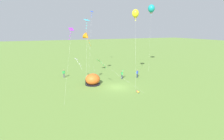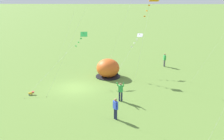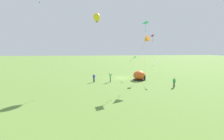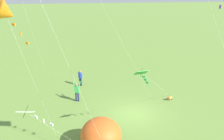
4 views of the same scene
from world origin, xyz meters
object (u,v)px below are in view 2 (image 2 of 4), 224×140
kite_white (138,38)px  kite_green (82,37)px  toddler_crawling (31,93)px  person_flying_kite (121,91)px  person_strolling (165,59)px  popup_tent (108,68)px  person_near_tent (116,108)px

kite_white → kite_green: 6.80m
toddler_crawling → person_flying_kite: bearing=81.3°
kite_white → toddler_crawling: bearing=-54.8°
person_strolling → kite_green: size_ratio=0.27×
person_strolling → popup_tent: bearing=-59.3°
popup_tent → person_near_tent: (10.15, 0.89, -0.03)m
popup_tent → kite_green: (0.65, -2.79, 3.69)m
toddler_crawling → person_strolling: 17.27m
person_strolling → kite_green: bearing=-63.8°
popup_tent → kite_green: bearing=-76.9°
toddler_crawling → kite_green: bearing=138.0°
kite_green → popup_tent: bearing=103.1°
toddler_crawling → person_near_tent: size_ratio=0.32×
popup_tent → kite_white: (-2.00, 3.45, 3.11)m
person_near_tent → kite_white: (-12.15, 2.56, 3.14)m
popup_tent → toddler_crawling: bearing=-52.5°
person_near_tent → kite_green: kite_green is taller
toddler_crawling → kite_white: size_ratio=0.12×
person_near_tent → person_strolling: same height
person_flying_kite → person_near_tent: 3.43m
person_strolling → kite_green: 11.68m
toddler_crawling → person_strolling: person_strolling is taller
kite_white → kite_green: bearing=-67.0°
person_near_tent → person_strolling: bearing=156.5°
person_strolling → kite_white: kite_white is taller
person_flying_kite → kite_white: 9.52m
person_flying_kite → person_near_tent: person_flying_kite is taller
person_flying_kite → kite_green: (-6.10, -4.12, 3.68)m
person_flying_kite → kite_white: kite_white is taller
person_near_tent → kite_green: bearing=-158.8°
popup_tent → person_near_tent: popup_tent is taller
popup_tent → person_flying_kite: bearing=11.2°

